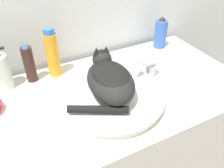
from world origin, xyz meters
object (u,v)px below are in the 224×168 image
hairspray_can_black (29,64)px  cat (109,78)px  shampoo_bottle_tall (52,53)px  spray_bottle_trigger (161,33)px  soap_pump_bottle (2,72)px  faucet (150,63)px

hairspray_can_black → cat: bearing=-49.2°
cat → hairspray_can_black: size_ratio=1.59×
shampoo_bottle_tall → spray_bottle_trigger: bearing=0.0°
cat → soap_pump_bottle: (-0.36, 0.29, -0.03)m
hairspray_can_black → soap_pump_bottle: bearing=180.0°
soap_pump_bottle → spray_bottle_trigger: size_ratio=1.08×
faucet → shampoo_bottle_tall: size_ratio=0.66×
cat → spray_bottle_trigger: (0.46, 0.29, -0.03)m
soap_pump_bottle → shampoo_bottle_tall: (0.22, 0.00, 0.03)m
soap_pump_bottle → hairspray_can_black: soap_pump_bottle is taller
spray_bottle_trigger → faucet: bearing=-135.5°
soap_pump_bottle → shampoo_bottle_tall: size_ratio=0.83×
faucet → spray_bottle_trigger: spray_bottle_trigger is taller
spray_bottle_trigger → shampoo_bottle_tall: (-0.60, 0.00, 0.03)m
faucet → soap_pump_bottle: soap_pump_bottle is taller
cat → soap_pump_bottle: size_ratio=1.58×
faucet → hairspray_can_black: (-0.49, 0.22, 0.01)m
hairspray_can_black → spray_bottle_trigger: (0.71, 0.00, -0.01)m
spray_bottle_trigger → shampoo_bottle_tall: size_ratio=0.76×
hairspray_can_black → shampoo_bottle_tall: 0.11m
hairspray_can_black → spray_bottle_trigger: 0.71m
cat → soap_pump_bottle: 0.46m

